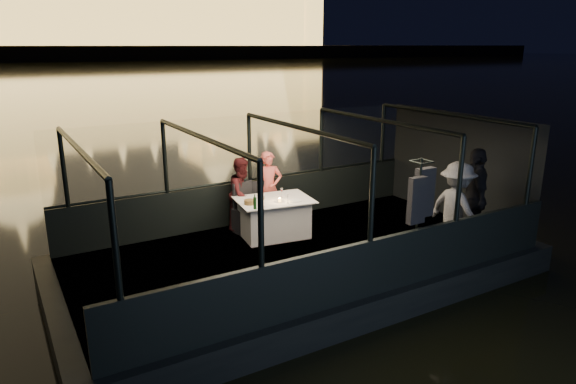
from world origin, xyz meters
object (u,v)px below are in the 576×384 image
passenger_stripe (456,209)px  wine_bottle (255,201)px  coat_stand (417,222)px  person_woman_coral (269,190)px  chair_port_left (247,211)px  passenger_dark (474,202)px  chair_port_right (266,207)px  dining_table_central (274,218)px  person_man_maroon (243,194)px

passenger_stripe → wine_bottle: (-3.00, 2.04, 0.06)m
coat_stand → person_woman_coral: size_ratio=1.26×
chair_port_left → person_woman_coral: person_woman_coral is taller
passenger_dark → passenger_stripe: bearing=-41.8°
chair_port_left → chair_port_right: size_ratio=1.05×
chair_port_left → coat_stand: (1.57, -3.13, 0.45)m
dining_table_central → wine_bottle: bearing=-148.9°
dining_table_central → passenger_stripe: size_ratio=0.85×
person_man_maroon → passenger_dark: 4.49m
chair_port_right → passenger_dark: bearing=-37.6°
person_man_maroon → passenger_stripe: (2.73, -3.13, 0.10)m
chair_port_left → passenger_dark: (3.38, -2.73, 0.40)m
chair_port_right → person_man_maroon: (-0.44, 0.19, 0.30)m
chair_port_right → passenger_stripe: passenger_stripe is taller
chair_port_right → coat_stand: bearing=-64.9°
person_man_maroon → person_woman_coral: bearing=-23.7°
dining_table_central → wine_bottle: 0.88m
chair_port_right → coat_stand: size_ratio=0.48×
coat_stand → person_woman_coral: 3.52m
coat_stand → wine_bottle: (-1.79, 2.32, 0.02)m
passenger_dark → wine_bottle: (-3.61, 1.92, 0.06)m
dining_table_central → wine_bottle: size_ratio=5.17×
chair_port_right → passenger_stripe: 3.75m
coat_stand → passenger_dark: coat_stand is taller
wine_bottle → passenger_dark: bearing=-28.0°
dining_table_central → passenger_stripe: (2.40, -2.41, 0.47)m
dining_table_central → passenger_stripe: 3.43m
passenger_stripe → person_woman_coral: bearing=33.5°
coat_stand → passenger_dark: bearing=12.4°
passenger_stripe → passenger_dark: 0.62m
dining_table_central → person_woman_coral: bearing=69.3°
person_woman_coral → passenger_stripe: size_ratio=0.91×
chair_port_left → passenger_dark: 4.36m
person_man_maroon → wine_bottle: 1.13m
person_man_maroon → passenger_dark: bearing=-65.6°
chair_port_left → passenger_stripe: bearing=-58.7°
person_woman_coral → person_man_maroon: bearing=-165.0°
passenger_stripe → wine_bottle: passenger_stripe is taller
chair_port_right → passenger_dark: 4.06m
dining_table_central → coat_stand: coat_stand is taller
chair_port_right → passenger_dark: (2.90, -2.81, 0.40)m
chair_port_left → coat_stand: size_ratio=0.51×
passenger_stripe → passenger_dark: bearing=-78.9°
coat_stand → person_man_maroon: coat_stand is taller
dining_table_central → person_woman_coral: 0.85m
chair_port_right → coat_stand: coat_stand is taller
chair_port_right → coat_stand: (1.08, -3.21, 0.45)m
dining_table_central → chair_port_right: chair_port_right is taller
chair_port_right → person_man_maroon: 0.57m
person_woman_coral → passenger_dark: passenger_dark is taller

